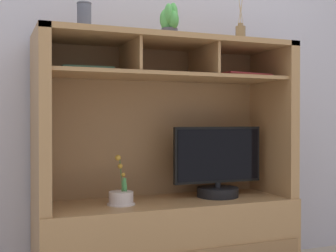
# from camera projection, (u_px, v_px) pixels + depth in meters

# --- Properties ---
(back_wall) EXTENTS (6.00, 0.02, 2.80)m
(back_wall) POSITION_uv_depth(u_px,v_px,m) (152.00, 47.00, 2.81)
(back_wall) COLOR #B3AFBB
(back_wall) RESTS_ON ground
(media_console) EXTENTS (1.47, 0.52, 1.40)m
(media_console) POSITION_uv_depth(u_px,v_px,m) (167.00, 208.00, 2.58)
(media_console) COLOR #A2774A
(media_console) RESTS_ON ground
(tv_monitor) EXTENTS (0.56, 0.25, 0.42)m
(tv_monitor) POSITION_uv_depth(u_px,v_px,m) (218.00, 168.00, 2.68)
(tv_monitor) COLOR black
(tv_monitor) RESTS_ON media_console
(potted_orchid) EXTENTS (0.15, 0.15, 0.27)m
(potted_orchid) POSITION_uv_depth(u_px,v_px,m) (121.00, 197.00, 2.43)
(potted_orchid) COLOR beige
(potted_orchid) RESTS_ON media_console
(magazine_stack_left) EXTENTS (0.35, 0.27, 0.02)m
(magazine_stack_left) POSITION_uv_depth(u_px,v_px,m) (240.00, 76.00, 2.72)
(magazine_stack_left) COLOR #9C3927
(magazine_stack_left) RESTS_ON media_console
(magazine_stack_centre) EXTENTS (0.30, 0.23, 0.03)m
(magazine_stack_centre) POSITION_uv_depth(u_px,v_px,m) (85.00, 70.00, 2.44)
(magazine_stack_centre) COLOR #635D62
(magazine_stack_centre) RESTS_ON media_console
(diffuser_bottle) EXTENTS (0.06, 0.06, 0.28)m
(diffuser_bottle) POSITION_uv_depth(u_px,v_px,m) (240.00, 35.00, 2.74)
(diffuser_bottle) COLOR olive
(diffuser_bottle) RESTS_ON media_console
(potted_succulent) EXTENTS (0.11, 0.13, 0.20)m
(potted_succulent) POSITION_uv_depth(u_px,v_px,m) (169.00, 21.00, 2.53)
(potted_succulent) COLOR #48454E
(potted_succulent) RESTS_ON media_console
(ceramic_vase) EXTENTS (0.08, 0.08, 0.16)m
(ceramic_vase) POSITION_uv_depth(u_px,v_px,m) (84.00, 17.00, 2.38)
(ceramic_vase) COLOR #535665
(ceramic_vase) RESTS_ON media_console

